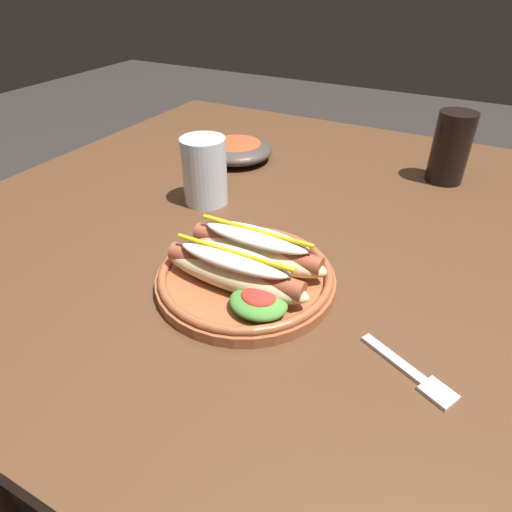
# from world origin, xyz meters

# --- Properties ---
(ground_plane) EXTENTS (8.00, 8.00, 0.00)m
(ground_plane) POSITION_xyz_m (0.00, 0.00, 0.00)
(ground_plane) COLOR #2D2826
(dining_table) EXTENTS (1.15, 1.09, 0.74)m
(dining_table) POSITION_xyz_m (0.00, 0.00, 0.65)
(dining_table) COLOR #51331E
(dining_table) RESTS_ON ground_plane
(hot_dog_plate) EXTENTS (0.25, 0.25, 0.08)m
(hot_dog_plate) POSITION_xyz_m (0.04, -0.21, 0.77)
(hot_dog_plate) COLOR #9E5633
(hot_dog_plate) RESTS_ON dining_table
(fork) EXTENTS (0.12, 0.07, 0.00)m
(fork) POSITION_xyz_m (0.28, -0.26, 0.74)
(fork) COLOR silver
(fork) RESTS_ON dining_table
(soda_cup) EXTENTS (0.07, 0.07, 0.14)m
(soda_cup) POSITION_xyz_m (0.22, 0.29, 0.81)
(soda_cup) COLOR black
(soda_cup) RESTS_ON dining_table
(water_cup) EXTENTS (0.08, 0.08, 0.12)m
(water_cup) POSITION_xyz_m (-0.15, -0.02, 0.80)
(water_cup) COLOR silver
(water_cup) RESTS_ON dining_table
(side_bowl) EXTENTS (0.16, 0.16, 0.05)m
(side_bowl) POSITION_xyz_m (-0.21, 0.18, 0.76)
(side_bowl) COLOR #423833
(side_bowl) RESTS_ON dining_table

